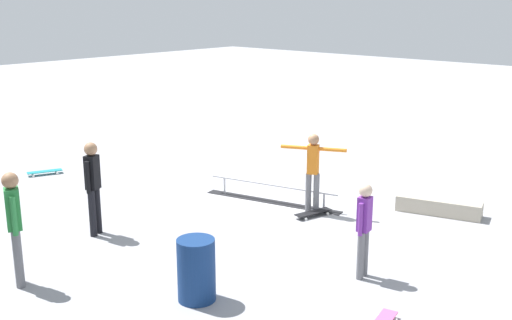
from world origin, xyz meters
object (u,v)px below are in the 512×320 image
(bystander_black_shirt, at_px, (93,183))
(bystander_green_shirt, at_px, (14,223))
(skateboard_main, at_px, (313,213))
(loose_skateboard_teal, at_px, (45,172))
(skater_main, at_px, (313,167))
(skate_ledge, at_px, (439,206))
(trash_bin, at_px, (196,270))
(grind_rail, at_px, (272,194))
(bystander_purple_shirt, at_px, (364,225))

(bystander_black_shirt, relative_size, bystander_green_shirt, 0.98)
(skateboard_main, xyz_separation_m, loose_skateboard_teal, (6.54, 1.95, 0.00))
(skateboard_main, bearing_deg, skater_main, 58.03)
(skate_ledge, relative_size, trash_bin, 1.79)
(grind_rail, distance_m, loose_skateboard_teal, 5.78)
(trash_bin, bearing_deg, bystander_black_shirt, -8.74)
(skateboard_main, bearing_deg, grind_rail, 97.81)
(bystander_purple_shirt, distance_m, trash_bin, 2.56)
(skater_main, relative_size, skateboard_main, 1.93)
(skate_ledge, bearing_deg, bystander_purple_shirt, 97.16)
(skater_main, distance_m, skateboard_main, 0.87)
(skate_ledge, distance_m, bystander_purple_shirt, 3.54)
(skater_main, xyz_separation_m, loose_skateboard_teal, (6.40, 2.10, -0.85))
(skate_ledge, xyz_separation_m, bystander_black_shirt, (4.06, 5.12, 0.80))
(bystander_green_shirt, bearing_deg, grind_rail, 111.25)
(skateboard_main, xyz_separation_m, bystander_green_shirt, (1.44, 5.27, 0.90))
(bystander_purple_shirt, distance_m, loose_skateboard_teal, 8.75)
(grind_rail, bearing_deg, bystander_black_shirt, 57.92)
(skate_ledge, xyz_separation_m, bystander_green_shirt, (3.18, 7.03, 0.82))
(bystander_green_shirt, bearing_deg, trash_bin, 56.29)
(bystander_purple_shirt, bearing_deg, bystander_green_shirt, 127.01)
(skateboard_main, distance_m, trash_bin, 3.95)
(skateboard_main, bearing_deg, bystander_green_shirt, 178.34)
(grind_rail, bearing_deg, skateboard_main, 160.79)
(bystander_purple_shirt, bearing_deg, skate_ledge, -0.59)
(grind_rail, xyz_separation_m, trash_bin, (-1.99, 3.96, 0.28))
(grind_rail, relative_size, bystander_black_shirt, 1.78)
(skateboard_main, relative_size, loose_skateboard_teal, 1.01)
(grind_rail, xyz_separation_m, skater_main, (-1.00, -0.03, 0.75))
(grind_rail, relative_size, skater_main, 1.89)
(grind_rail, height_order, skater_main, skater_main)
(trash_bin, bearing_deg, skateboard_main, -77.62)
(grind_rail, distance_m, bystander_black_shirt, 3.75)
(grind_rail, bearing_deg, bystander_purple_shirt, 138.08)
(grind_rail, xyz_separation_m, bystander_green_shirt, (0.29, 5.38, 0.80))
(bystander_green_shirt, height_order, bystander_purple_shirt, bystander_green_shirt)
(grind_rail, height_order, trash_bin, trash_bin)
(skateboard_main, bearing_deg, bystander_purple_shirt, -114.22)
(skater_main, height_order, skateboard_main, skater_main)
(skate_ledge, bearing_deg, grind_rail, 29.62)
(skateboard_main, distance_m, bystander_black_shirt, 4.18)
(grind_rail, distance_m, skater_main, 1.25)
(bystander_green_shirt, bearing_deg, bystander_black_shirt, 139.15)
(bystander_black_shirt, distance_m, trash_bin, 3.24)
(skater_main, relative_size, trash_bin, 1.77)
(skater_main, bearing_deg, bystander_black_shirt, 32.69)
(bystander_black_shirt, relative_size, trash_bin, 1.88)
(bystander_green_shirt, bearing_deg, bystander_purple_shirt, 69.10)
(grind_rail, height_order, skateboard_main, grind_rail)
(skate_ledge, xyz_separation_m, skater_main, (1.89, 1.61, 0.77))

